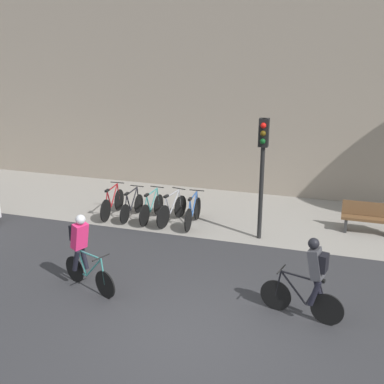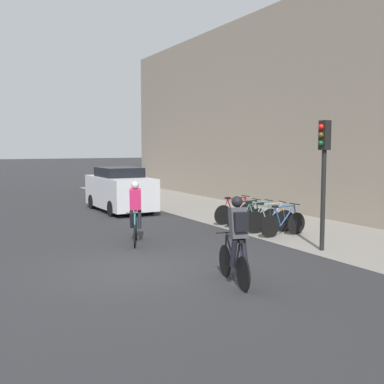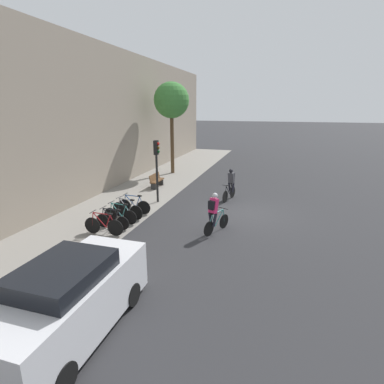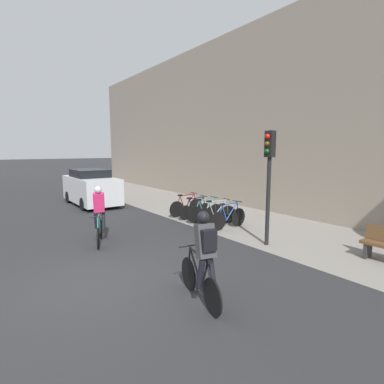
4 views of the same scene
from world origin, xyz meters
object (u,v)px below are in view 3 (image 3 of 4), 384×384
cyclist_pink (214,212)px  traffic_light_pole (157,160)px  parked_bike_3 (127,210)px  parked_car (70,300)px  cyclist_grey (231,183)px  parked_bike_1 (112,220)px  bench (156,180)px  parked_bike_4 (134,206)px  parked_bike_2 (120,215)px  parked_bike_0 (104,225)px

cyclist_pink → traffic_light_pole: size_ratio=0.52×
parked_bike_3 → parked_car: size_ratio=0.40×
cyclist_grey → traffic_light_pole: bearing=113.9°
cyclist_pink → parked_bike_1: 4.42m
bench → parked_car: parked_car is taller
traffic_light_pole → cyclist_pink: bearing=-130.0°
parked_bike_3 → parked_bike_4: bearing=-0.0°
cyclist_grey → parked_bike_1: (-5.74, 4.14, -0.57)m
parked_bike_2 → bench: 6.40m
traffic_light_pole → bench: bearing=24.7°
parked_bike_1 → parked_bike_4: bearing=0.0°
parked_bike_0 → parked_bike_3: (2.00, 0.00, 0.00)m
parked_bike_0 → parked_car: parked_car is taller
parked_bike_3 → traffic_light_pole: traffic_light_pole is taller
parked_bike_2 → parked_bike_1: bearing=-179.9°
parked_bike_2 → parked_bike_0: bearing=180.0°
parked_bike_0 → bench: bearing=7.1°
parked_bike_2 → parked_car: size_ratio=0.39×
parked_bike_4 → parked_bike_3: bearing=180.0°
parked_bike_4 → traffic_light_pole: (2.08, -0.39, 1.96)m
parked_bike_0 → parked_car: (-5.14, -2.46, 0.49)m
parked_bike_2 → parked_bike_4: bearing=0.0°
cyclist_grey → parked_bike_4: (-3.74, 4.15, -0.54)m
parked_bike_2 → parked_car: parked_car is taller
parked_bike_1 → parked_car: 6.32m
bench → parked_car: size_ratio=0.34×
parked_bike_0 → parked_bike_1: bearing=-0.1°
parked_bike_0 → parked_bike_4: size_ratio=1.01×
traffic_light_pole → parked_bike_4: bearing=169.5°
parked_bike_0 → parked_bike_3: size_ratio=1.02×
parked_bike_0 → cyclist_grey: bearing=-32.9°
parked_bike_0 → traffic_light_pole: bearing=-4.6°
parked_bike_4 → parked_car: 8.20m
parked_bike_0 → parked_bike_3: 2.00m
cyclist_pink → parked_bike_0: bearing=108.4°
bench → parked_car: 13.25m
parked_bike_3 → parked_bike_2: bearing=-179.9°
parked_bike_0 → bench: size_ratio=1.19×
parked_bike_0 → parked_bike_4: 2.67m
parked_bike_4 → parked_car: bearing=-162.5°
cyclist_pink → parked_bike_2: (-0.11, 4.32, -0.55)m
parked_bike_3 → parked_car: parked_car is taller
bench → parked_bike_3: bearing=-170.4°
cyclist_grey → bench: 5.27m
cyclist_pink → bench: size_ratio=1.19×
parked_bike_2 → traffic_light_pole: traffic_light_pole is taller
bench → parked_car: bearing=-165.1°
parked_bike_0 → parked_bike_4: parked_bike_0 is taller
parked_bike_1 → parked_bike_2: bearing=0.1°
parked_bike_4 → traffic_light_pole: 2.88m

